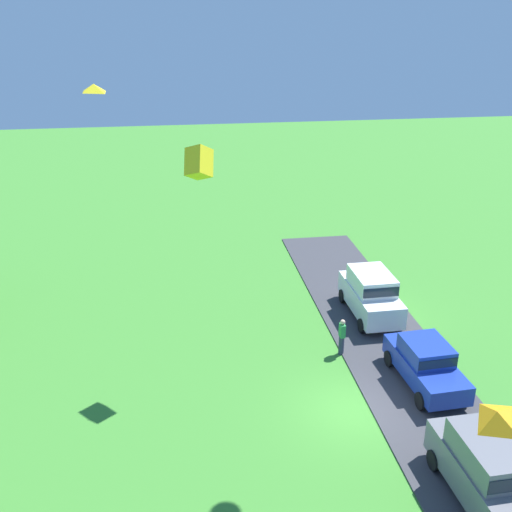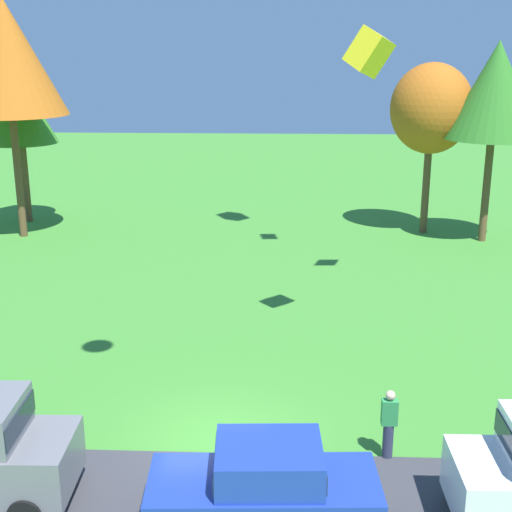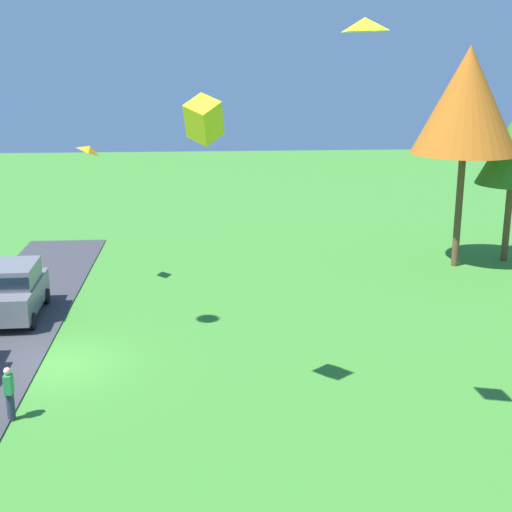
% 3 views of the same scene
% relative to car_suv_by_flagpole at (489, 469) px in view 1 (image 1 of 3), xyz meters
% --- Properties ---
extents(ground_plane, '(120.00, 120.00, 0.00)m').
position_rel_car_suv_by_flagpole_xyz_m(ground_plane, '(4.99, 2.59, -1.30)').
color(ground_plane, '#3D842D').
extents(pavement_strip, '(36.00, 4.40, 0.06)m').
position_rel_car_suv_by_flagpole_xyz_m(pavement_strip, '(4.99, -0.22, -1.27)').
color(pavement_strip, '#38383D').
rests_on(pavement_strip, ground).
extents(car_suv_by_flagpole, '(4.65, 2.16, 2.28)m').
position_rel_car_suv_by_flagpole_xyz_m(car_suv_by_flagpole, '(0.00, 0.00, 0.00)').
color(car_suv_by_flagpole, slate).
rests_on(car_suv_by_flagpole, ground).
extents(car_sedan_near_entrance, '(4.49, 2.14, 1.84)m').
position_rel_car_suv_by_flagpole_xyz_m(car_sedan_near_entrance, '(6.22, -0.68, -0.25)').
color(car_sedan_near_entrance, '#1E389E').
rests_on(car_sedan_near_entrance, ground).
extents(car_suv_mid_row, '(4.62, 2.09, 2.28)m').
position_rel_car_suv_by_flagpole_xyz_m(car_suv_mid_row, '(12.10, -0.35, 0.00)').
color(car_suv_mid_row, white).
rests_on(car_suv_mid_row, ground).
extents(person_watching_sky, '(0.36, 0.24, 1.71)m').
position_rel_car_suv_by_flagpole_xyz_m(person_watching_sky, '(8.92, 2.00, -0.42)').
color(person_watching_sky, '#2D334C').
rests_on(person_watching_sky, ground).
extents(kite_diamond_low_drifter, '(1.28, 1.23, 0.33)m').
position_rel_car_suv_by_flagpole_xyz_m(kite_diamond_low_drifter, '(11.47, 11.73, 9.97)').
color(kite_diamond_low_drifter, yellow).
extents(kite_box_high_right, '(1.47, 1.16, 1.46)m').
position_rel_car_suv_by_flagpole_xyz_m(kite_box_high_right, '(8.76, 7.94, 7.57)').
color(kite_box_high_right, yellow).
extents(kite_diamond_over_trees, '(1.02, 1.00, 0.57)m').
position_rel_car_suv_by_flagpole_xyz_m(kite_diamond_over_trees, '(-3.93, 2.80, 5.25)').
color(kite_diamond_over_trees, orange).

